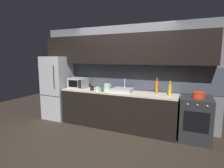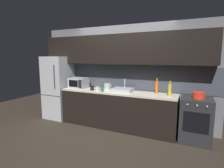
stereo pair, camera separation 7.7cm
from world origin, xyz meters
The scene contains 14 objects.
ground_plane centered at (0.00, 0.00, 0.00)m, with size 10.00×10.00×0.00m, color #2D261E.
back_wall centered at (0.00, 1.20, 1.55)m, with size 4.57×0.44×2.50m.
counter_run centered at (0.00, 0.90, 0.45)m, with size 2.83×0.60×0.90m.
refrigerator centered at (-1.80, 0.90, 0.86)m, with size 0.68×0.69×1.73m.
oven_range centered at (1.76, 0.90, 0.45)m, with size 0.60×0.62×0.90m.
microwave centered at (-1.12, 0.92, 1.04)m, with size 0.46×0.35×0.27m.
sink_basin centered at (0.15, 0.93, 0.94)m, with size 0.48×0.38×0.30m.
kettle centered at (-0.28, 0.97, 0.99)m, with size 0.20×0.16×0.19m.
wine_bottle_orange centered at (0.93, 1.02, 1.05)m, with size 0.07×0.07×0.36m.
wine_bottle_yellow centered at (1.23, 0.87, 1.03)m, with size 0.07×0.07×0.32m.
mug_dark centered at (-0.59, 0.75, 0.95)m, with size 0.09×0.09×0.11m, color black.
mug_white centered at (-0.42, 0.71, 0.95)m, with size 0.07×0.07×0.11m, color silver.
mug_green centered at (-0.30, 0.72, 0.95)m, with size 0.07×0.07×0.11m, color #1E6B2D.
cooking_pot centered at (1.78, 0.90, 0.96)m, with size 0.24×0.24×0.12m.
Camera 1 is at (1.61, -2.98, 1.70)m, focal length 28.50 mm.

